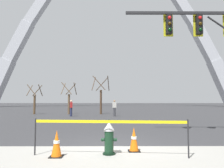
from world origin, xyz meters
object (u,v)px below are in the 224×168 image
(monument_arch, at_px, (111,33))
(pedestrian_standing_center, at_px, (114,108))
(traffic_cone_mid_sidewalk, at_px, (134,140))
(traffic_signal_gantry, at_px, (222,41))
(fire_hydrant, at_px, (109,138))
(pedestrian_walking_left, at_px, (71,108))
(traffic_cone_by_hydrant, at_px, (57,144))

(monument_arch, bearing_deg, pedestrian_standing_center, -89.58)
(traffic_cone_mid_sidewalk, bearing_deg, traffic_signal_gantry, 34.83)
(fire_hydrant, xyz_separation_m, traffic_cone_mid_sidewalk, (0.76, 0.36, -0.11))
(traffic_signal_gantry, relative_size, pedestrian_walking_left, 4.04)
(traffic_cone_by_hydrant, distance_m, pedestrian_walking_left, 15.43)
(fire_hydrant, height_order, traffic_cone_by_hydrant, fire_hydrant)
(traffic_cone_by_hydrant, bearing_deg, pedestrian_walking_left, 98.87)
(traffic_cone_mid_sidewalk, bearing_deg, fire_hydrant, -154.42)
(traffic_cone_by_hydrant, relative_size, pedestrian_walking_left, 0.46)
(fire_hydrant, relative_size, traffic_cone_by_hydrant, 1.36)
(traffic_cone_mid_sidewalk, height_order, monument_arch, monument_arch)
(pedestrian_standing_center, bearing_deg, fire_hydrant, -91.53)
(monument_arch, xyz_separation_m, pedestrian_standing_center, (0.23, -31.71, -17.48))
(traffic_cone_by_hydrant, distance_m, traffic_cone_mid_sidewalk, 2.29)
(traffic_signal_gantry, bearing_deg, monument_arch, 96.61)
(fire_hydrant, distance_m, traffic_cone_by_hydrant, 1.47)
(fire_hydrant, height_order, monument_arch, monument_arch)
(monument_arch, height_order, pedestrian_walking_left, monument_arch)
(traffic_cone_mid_sidewalk, distance_m, pedestrian_walking_left, 15.30)
(pedestrian_walking_left, height_order, pedestrian_standing_center, same)
(traffic_cone_by_hydrant, bearing_deg, fire_hydrant, 11.12)
(traffic_cone_mid_sidewalk, distance_m, pedestrian_standing_center, 14.76)
(fire_hydrant, relative_size, pedestrian_standing_center, 0.62)
(traffic_signal_gantry, bearing_deg, traffic_cone_by_hydrant, -150.63)
(traffic_cone_by_hydrant, height_order, traffic_signal_gantry, traffic_signal_gantry)
(fire_hydrant, bearing_deg, monument_arch, 89.79)
(traffic_cone_mid_sidewalk, xyz_separation_m, traffic_signal_gantry, (4.43, 3.09, 3.91))
(fire_hydrant, xyz_separation_m, traffic_cone_by_hydrant, (-1.44, -0.28, -0.11))
(pedestrian_walking_left, bearing_deg, pedestrian_standing_center, 2.14)
(fire_hydrant, bearing_deg, traffic_signal_gantry, 33.59)
(traffic_cone_mid_sidewalk, bearing_deg, monument_arch, 90.73)
(traffic_cone_mid_sidewalk, bearing_deg, traffic_cone_by_hydrant, -163.62)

